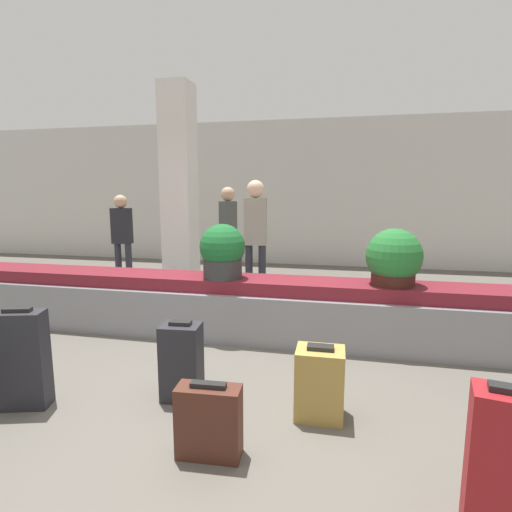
{
  "coord_description": "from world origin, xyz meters",
  "views": [
    {
      "loc": [
        0.94,
        -2.7,
        1.62
      ],
      "look_at": [
        0.0,
        1.55,
        0.93
      ],
      "focal_mm": 28.0,
      "sensor_mm": 36.0,
      "label": 1
    }
  ],
  "objects_px": {
    "suitcase_0": "(182,362)",
    "potted_plant_0": "(394,259)",
    "traveler_1": "(228,227)",
    "pillar": "(180,194)",
    "traveler_0": "(256,229)",
    "suitcase_3": "(499,466)",
    "suitcase_4": "(22,359)",
    "suitcase_5": "(209,421)",
    "potted_plant_1": "(222,252)",
    "suitcase_1": "(320,383)",
    "traveler_2": "(122,233)"
  },
  "relations": [
    {
      "from": "potted_plant_1",
      "to": "traveler_1",
      "type": "relative_size",
      "value": 0.35
    },
    {
      "from": "potted_plant_1",
      "to": "traveler_0",
      "type": "xyz_separation_m",
      "value": [
        0.05,
        1.48,
        0.12
      ]
    },
    {
      "from": "suitcase_3",
      "to": "suitcase_5",
      "type": "xyz_separation_m",
      "value": [
        -1.51,
        0.28,
        -0.14
      ]
    },
    {
      "from": "suitcase_5",
      "to": "potted_plant_0",
      "type": "xyz_separation_m",
      "value": [
        1.28,
        2.1,
        0.72
      ]
    },
    {
      "from": "suitcase_4",
      "to": "traveler_1",
      "type": "relative_size",
      "value": 0.45
    },
    {
      "from": "suitcase_1",
      "to": "traveler_1",
      "type": "xyz_separation_m",
      "value": [
        -1.8,
        3.82,
        0.77
      ]
    },
    {
      "from": "suitcase_3",
      "to": "suitcase_4",
      "type": "height_order",
      "value": "suitcase_4"
    },
    {
      "from": "potted_plant_1",
      "to": "potted_plant_0",
      "type": "bearing_deg",
      "value": 1.82
    },
    {
      "from": "potted_plant_0",
      "to": "traveler_0",
      "type": "xyz_separation_m",
      "value": [
        -1.77,
        1.42,
        0.14
      ]
    },
    {
      "from": "suitcase_5",
      "to": "suitcase_0",
      "type": "bearing_deg",
      "value": 121.7
    },
    {
      "from": "suitcase_4",
      "to": "potted_plant_1",
      "type": "bearing_deg",
      "value": 43.8
    },
    {
      "from": "suitcase_1",
      "to": "traveler_1",
      "type": "distance_m",
      "value": 4.3
    },
    {
      "from": "suitcase_5",
      "to": "potted_plant_0",
      "type": "height_order",
      "value": "potted_plant_0"
    },
    {
      "from": "pillar",
      "to": "suitcase_5",
      "type": "relative_size",
      "value": 6.61
    },
    {
      "from": "traveler_0",
      "to": "traveler_2",
      "type": "height_order",
      "value": "traveler_0"
    },
    {
      "from": "potted_plant_0",
      "to": "traveler_1",
      "type": "height_order",
      "value": "traveler_1"
    },
    {
      "from": "pillar",
      "to": "suitcase_3",
      "type": "distance_m",
      "value": 5.11
    },
    {
      "from": "pillar",
      "to": "suitcase_3",
      "type": "xyz_separation_m",
      "value": [
        3.17,
        -3.82,
        -1.23
      ]
    },
    {
      "from": "suitcase_3",
      "to": "traveler_2",
      "type": "xyz_separation_m",
      "value": [
        -4.44,
        4.28,
        0.56
      ]
    },
    {
      "from": "pillar",
      "to": "potted_plant_0",
      "type": "bearing_deg",
      "value": -25.92
    },
    {
      "from": "suitcase_1",
      "to": "traveler_2",
      "type": "relative_size",
      "value": 0.34
    },
    {
      "from": "suitcase_5",
      "to": "traveler_1",
      "type": "height_order",
      "value": "traveler_1"
    },
    {
      "from": "suitcase_3",
      "to": "traveler_1",
      "type": "distance_m",
      "value": 5.44
    },
    {
      "from": "suitcase_0",
      "to": "traveler_2",
      "type": "bearing_deg",
      "value": 121.57
    },
    {
      "from": "suitcase_1",
      "to": "traveler_0",
      "type": "bearing_deg",
      "value": 110.12
    },
    {
      "from": "potted_plant_0",
      "to": "suitcase_3",
      "type": "bearing_deg",
      "value": -84.67
    },
    {
      "from": "potted_plant_0",
      "to": "potted_plant_1",
      "type": "height_order",
      "value": "potted_plant_1"
    },
    {
      "from": "suitcase_0",
      "to": "traveler_2",
      "type": "relative_size",
      "value": 0.4
    },
    {
      "from": "suitcase_5",
      "to": "potted_plant_0",
      "type": "relative_size",
      "value": 0.83
    },
    {
      "from": "suitcase_0",
      "to": "traveler_0",
      "type": "distance_m",
      "value": 3.01
    },
    {
      "from": "pillar",
      "to": "traveler_0",
      "type": "distance_m",
      "value": 1.28
    },
    {
      "from": "traveler_1",
      "to": "pillar",
      "type": "bearing_deg",
      "value": 164.03
    },
    {
      "from": "pillar",
      "to": "potted_plant_0",
      "type": "relative_size",
      "value": 5.48
    },
    {
      "from": "suitcase_1",
      "to": "traveler_1",
      "type": "bearing_deg",
      "value": 114.37
    },
    {
      "from": "suitcase_0",
      "to": "potted_plant_0",
      "type": "relative_size",
      "value": 1.09
    },
    {
      "from": "potted_plant_0",
      "to": "traveler_2",
      "type": "relative_size",
      "value": 0.37
    },
    {
      "from": "suitcase_3",
      "to": "traveler_0",
      "type": "bearing_deg",
      "value": 129.16
    },
    {
      "from": "suitcase_4",
      "to": "suitcase_1",
      "type": "bearing_deg",
      "value": -7.49
    },
    {
      "from": "suitcase_5",
      "to": "traveler_0",
      "type": "relative_size",
      "value": 0.27
    },
    {
      "from": "suitcase_4",
      "to": "traveler_0",
      "type": "height_order",
      "value": "traveler_0"
    },
    {
      "from": "pillar",
      "to": "suitcase_4",
      "type": "bearing_deg",
      "value": -88.36
    },
    {
      "from": "traveler_1",
      "to": "potted_plant_1",
      "type": "bearing_deg",
      "value": -151.79
    },
    {
      "from": "suitcase_4",
      "to": "traveler_2",
      "type": "bearing_deg",
      "value": 93.73
    },
    {
      "from": "pillar",
      "to": "potted_plant_1",
      "type": "height_order",
      "value": "pillar"
    },
    {
      "from": "suitcase_0",
      "to": "traveler_1",
      "type": "height_order",
      "value": "traveler_1"
    },
    {
      "from": "suitcase_1",
      "to": "suitcase_4",
      "type": "relative_size",
      "value": 0.7
    },
    {
      "from": "suitcase_1",
      "to": "potted_plant_1",
      "type": "bearing_deg",
      "value": 128.07
    },
    {
      "from": "potted_plant_1",
      "to": "suitcase_4",
      "type": "bearing_deg",
      "value": -119.91
    },
    {
      "from": "suitcase_0",
      "to": "traveler_2",
      "type": "xyz_separation_m",
      "value": [
        -2.49,
        3.37,
        0.63
      ]
    },
    {
      "from": "potted_plant_0",
      "to": "traveler_1",
      "type": "relative_size",
      "value": 0.34
    }
  ]
}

